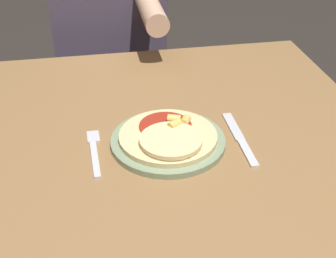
% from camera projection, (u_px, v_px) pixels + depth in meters
% --- Properties ---
extents(dining_table, '(0.97, 1.00, 0.77)m').
position_uv_depth(dining_table, '(179.00, 175.00, 1.15)').
color(dining_table, olive).
rests_on(dining_table, ground_plane).
extents(plate, '(0.26, 0.26, 0.01)m').
position_uv_depth(plate, '(168.00, 141.00, 1.06)').
color(plate, gray).
rests_on(plate, dining_table).
extents(pizza, '(0.22, 0.22, 0.04)m').
position_uv_depth(pizza, '(169.00, 136.00, 1.04)').
color(pizza, '#E0C689').
rests_on(pizza, plate).
extents(fork, '(0.03, 0.18, 0.00)m').
position_uv_depth(fork, '(94.00, 150.00, 1.04)').
color(fork, silver).
rests_on(fork, dining_table).
extents(knife, '(0.02, 0.22, 0.00)m').
position_uv_depth(knife, '(240.00, 139.00, 1.07)').
color(knife, silver).
rests_on(knife, dining_table).
extents(person_diner, '(0.40, 0.52, 1.23)m').
position_uv_depth(person_diner, '(110.00, 34.00, 1.73)').
color(person_diner, '#2D2D38').
rests_on(person_diner, ground_plane).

